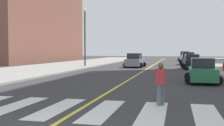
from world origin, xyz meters
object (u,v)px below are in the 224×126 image
object	(u,v)px
pedestrian_crossing	(161,82)
street_lamp	(85,32)
car_gray_fourth	(135,61)
car_blue_nearest	(188,59)
fire_hydrant	(224,67)
car_white_third	(185,56)
car_green_fifth	(202,71)
car_black_second	(192,62)

from	to	relation	value
pedestrian_crossing	street_lamp	bearing A→B (deg)	-118.12
car_gray_fourth	car_blue_nearest	bearing A→B (deg)	53.31
pedestrian_crossing	fire_hydrant	size ratio (longest dim) A/B	1.92
car_blue_nearest	fire_hydrant	world-z (taller)	car_blue_nearest
car_white_third	fire_hydrant	world-z (taller)	car_white_third
car_gray_fourth	car_green_fifth	distance (m)	18.00
street_lamp	pedestrian_crossing	bearing A→B (deg)	-65.10
car_black_second	car_white_third	distance (m)	29.16
car_blue_nearest	pedestrian_crossing	world-z (taller)	car_blue_nearest
car_black_second	car_green_fifth	bearing A→B (deg)	86.97
car_white_third	fire_hydrant	xyz separation A→B (m)	(2.92, -34.11, -0.39)
car_blue_nearest	car_green_fifth	xyz separation A→B (m)	(-0.02, -25.21, -0.13)
street_lamp	car_gray_fourth	bearing A→B (deg)	2.45
car_green_fifth	fire_hydrant	world-z (taller)	car_green_fifth
car_white_third	car_green_fifth	bearing A→B (deg)	92.22
car_blue_nearest	car_gray_fourth	world-z (taller)	car_blue_nearest
car_blue_nearest	car_white_third	xyz separation A→B (m)	(-0.04, 18.79, 0.05)
car_black_second	car_white_third	xyz separation A→B (m)	(-0.07, 29.16, 0.14)
car_black_second	pedestrian_crossing	world-z (taller)	car_black_second
car_blue_nearest	street_lamp	world-z (taller)	street_lamp
car_white_third	car_gray_fourth	xyz separation A→B (m)	(-7.07, -27.45, -0.10)
car_white_third	car_green_fifth	xyz separation A→B (m)	(0.01, -44.00, -0.18)
car_black_second	car_gray_fourth	distance (m)	7.34
car_white_third	car_gray_fourth	bearing A→B (deg)	77.77
car_blue_nearest	fire_hydrant	xyz separation A→B (m)	(2.88, -15.33, -0.34)
pedestrian_crossing	street_lamp	xyz separation A→B (m)	(-11.55, 24.88, 3.73)
car_green_fifth	fire_hydrant	bearing A→B (deg)	-105.77
car_blue_nearest	pedestrian_crossing	bearing A→B (deg)	85.35
car_blue_nearest	car_white_third	bearing A→B (deg)	-90.58
car_blue_nearest	car_black_second	xyz separation A→B (m)	(0.03, -10.37, -0.09)
pedestrian_crossing	street_lamp	world-z (taller)	street_lamp
car_gray_fourth	fire_hydrant	bearing A→B (deg)	-31.05
car_black_second	street_lamp	bearing A→B (deg)	-8.65
car_black_second	fire_hydrant	xyz separation A→B (m)	(2.85, -4.95, -0.25)
car_gray_fourth	street_lamp	bearing A→B (deg)	-174.88
fire_hydrant	pedestrian_crossing	bearing A→B (deg)	-105.73
pedestrian_crossing	fire_hydrant	bearing A→B (deg)	-158.74
car_white_third	pedestrian_crossing	world-z (taller)	car_white_third
car_green_fifth	car_black_second	bearing A→B (deg)	-89.61
car_white_third	pedestrian_crossing	xyz separation A→B (m)	(-2.30, -52.62, -0.03)
car_black_second	pedestrian_crossing	bearing A→B (deg)	81.42
car_blue_nearest	street_lamp	distance (m)	16.94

